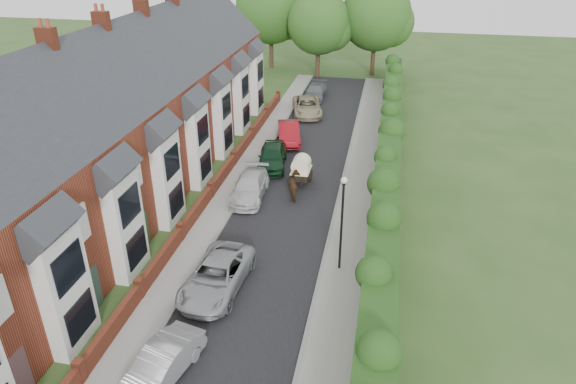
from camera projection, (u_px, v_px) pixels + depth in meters
name	position (u px, v px, depth m)	size (l,w,h in m)	color
ground	(253.00, 313.00, 22.81)	(140.00, 140.00, 0.00)	#2D4C1E
road	(290.00, 197.00, 32.45)	(6.00, 58.00, 0.02)	black
pavement_hedge_side	(355.00, 203.00, 31.71)	(2.20, 58.00, 0.12)	#9A9792
pavement_house_side	(231.00, 191.00, 33.09)	(1.70, 58.00, 0.12)	#9A9792
kerb_hedge_side	(338.00, 201.00, 31.89)	(0.18, 58.00, 0.13)	gray
kerb_house_side	(243.00, 192.00, 32.95)	(0.18, 58.00, 0.13)	gray
hedge	(386.00, 183.00, 30.68)	(2.10, 58.00, 2.85)	#193D13
terrace_row	(120.00, 125.00, 31.28)	(9.05, 40.50, 11.50)	#953D26
garden_wall_row	(211.00, 191.00, 32.21)	(0.35, 40.35, 1.10)	maroon
lamppost	(342.00, 213.00, 24.16)	(0.32, 0.32, 5.16)	black
tree_far_left	(322.00, 24.00, 55.42)	(7.14, 6.80, 9.29)	#332316
tree_far_right	(380.00, 17.00, 55.83)	(7.98, 7.60, 10.31)	#332316
tree_far_back	(274.00, 10.00, 58.63)	(8.40, 8.00, 10.82)	#332316
car_silver_a	(161.00, 365.00, 19.27)	(1.44, 4.13, 1.36)	#A1A1A5
car_silver_b	(217.00, 276.00, 24.05)	(2.42, 5.26, 1.46)	#9C9EA3
car_white	(249.00, 187.00, 32.21)	(1.95, 4.81, 1.39)	silver
car_green	(272.00, 156.00, 36.22)	(1.89, 4.70, 1.60)	black
car_red	(289.00, 133.00, 40.39)	(1.60, 4.59, 1.51)	maroon
car_beige	(307.00, 106.00, 46.27)	(2.45, 5.32, 1.48)	tan
car_grey	(316.00, 92.00, 50.58)	(1.90, 4.66, 1.35)	slate
horse	(295.00, 186.00, 32.05)	(0.87, 1.91, 1.61)	#432C18
horse_cart	(301.00, 168.00, 33.68)	(1.26, 2.78, 2.01)	black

